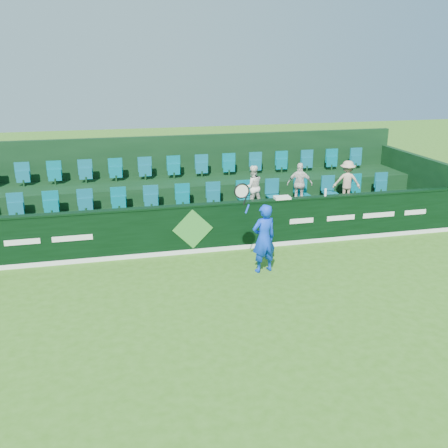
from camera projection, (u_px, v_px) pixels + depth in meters
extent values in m
plane|color=#366A19|center=(227.00, 324.00, 9.96)|extent=(60.00, 60.00, 0.00)
cube|color=black|center=(192.00, 230.00, 13.45)|extent=(16.00, 0.20, 1.30)
cube|color=black|center=(192.00, 206.00, 13.23)|extent=(16.00, 0.24, 0.05)
cube|color=white|center=(193.00, 251.00, 13.53)|extent=(16.00, 0.02, 0.12)
cube|color=#368631|center=(193.00, 229.00, 13.32)|extent=(1.10, 0.02, 1.10)
cube|color=white|center=(22.00, 242.00, 12.39)|extent=(0.85, 0.01, 0.14)
cube|color=white|center=(72.00, 238.00, 12.65)|extent=(1.00, 0.01, 0.14)
cube|color=white|center=(302.00, 221.00, 14.00)|extent=(0.70, 0.01, 0.14)
cube|color=white|center=(341.00, 218.00, 14.27)|extent=(0.85, 0.01, 0.14)
cube|color=white|center=(379.00, 215.00, 14.53)|extent=(1.00, 0.01, 0.14)
cube|color=white|center=(415.00, 212.00, 14.79)|extent=(0.70, 0.01, 0.14)
cube|color=black|center=(186.00, 226.00, 14.54)|extent=(16.00, 2.00, 0.80)
cube|color=black|center=(176.00, 200.00, 16.22)|extent=(16.00, 1.80, 1.30)
cube|color=black|center=(172.00, 174.00, 16.93)|extent=(16.00, 0.20, 2.60)
cube|color=black|center=(411.00, 184.00, 16.91)|extent=(0.20, 4.00, 2.00)
cube|color=#0D5B6E|center=(183.00, 199.00, 14.69)|extent=(13.50, 0.50, 0.60)
cube|color=#0D5B6E|center=(174.00, 170.00, 16.19)|extent=(13.50, 0.50, 0.60)
imported|color=blue|center=(264.00, 238.00, 12.16)|extent=(0.70, 0.54, 1.73)
cylinder|color=#143FBF|center=(247.00, 209.00, 11.71)|extent=(0.12, 0.04, 0.22)
cylinder|color=black|center=(245.00, 201.00, 11.64)|extent=(0.10, 0.03, 0.20)
torus|color=black|center=(242.00, 191.00, 11.54)|extent=(0.48, 0.04, 0.48)
cylinder|color=silver|center=(242.00, 191.00, 11.54)|extent=(0.40, 0.01, 0.40)
imported|color=white|center=(253.00, 187.00, 14.67)|extent=(0.65, 0.52, 1.28)
imported|color=silver|center=(300.00, 184.00, 14.99)|extent=(0.82, 0.57, 1.29)
imported|color=tan|center=(347.00, 181.00, 15.33)|extent=(0.94, 0.72, 1.28)
cube|color=white|center=(282.00, 198.00, 13.77)|extent=(0.44, 0.29, 0.07)
cylinder|color=white|center=(325.00, 192.00, 14.03)|extent=(0.07, 0.07, 0.21)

